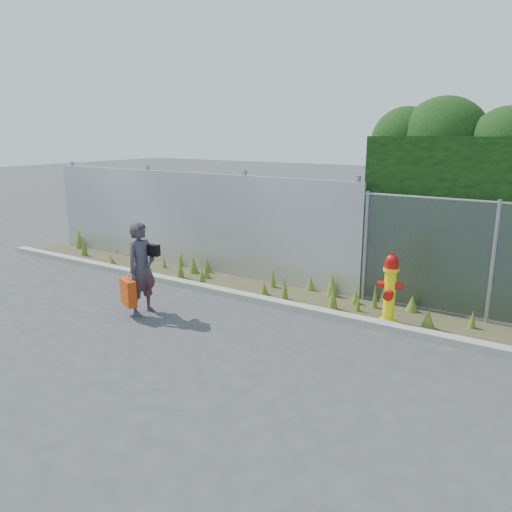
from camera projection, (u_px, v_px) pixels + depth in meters
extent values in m
plane|color=#39393B|center=(222.00, 342.00, 7.50)|extent=(80.00, 80.00, 0.00)
cube|color=gray|center=(282.00, 304.00, 8.95)|extent=(16.00, 0.22, 0.12)
cube|color=#3F3A24|center=(298.00, 298.00, 9.46)|extent=(16.00, 1.20, 0.01)
cone|color=#4C631D|center=(193.00, 265.00, 11.09)|extent=(0.23, 0.23, 0.39)
cone|color=#4C631D|center=(110.00, 259.00, 12.03)|extent=(0.08, 0.08, 0.20)
cone|color=#4C631D|center=(207.00, 265.00, 11.15)|extent=(0.16, 0.16, 0.36)
cone|color=#4C631D|center=(428.00, 320.00, 7.95)|extent=(0.22, 0.22, 0.32)
cone|color=#4C631D|center=(79.00, 239.00, 13.43)|extent=(0.23, 0.23, 0.52)
cone|color=#4C631D|center=(181.00, 257.00, 11.70)|extent=(0.23, 0.23, 0.44)
cone|color=#4C631D|center=(84.00, 247.00, 12.63)|extent=(0.18, 0.18, 0.48)
cone|color=#4C631D|center=(358.00, 304.00, 8.70)|extent=(0.11, 0.11, 0.32)
cone|color=#4C631D|center=(375.00, 297.00, 8.85)|extent=(0.10, 0.10, 0.46)
cone|color=#4C631D|center=(285.00, 289.00, 9.32)|extent=(0.14, 0.14, 0.44)
cone|color=#4C631D|center=(138.00, 261.00, 11.52)|extent=(0.24, 0.24, 0.34)
cone|color=#4C631D|center=(138.00, 251.00, 12.12)|extent=(0.10, 0.10, 0.50)
cone|color=#4C631D|center=(333.00, 298.00, 8.81)|extent=(0.18, 0.18, 0.45)
cone|color=#4C631D|center=(332.00, 286.00, 9.51)|extent=(0.22, 0.22, 0.44)
cone|color=#4C631D|center=(310.00, 284.00, 9.88)|extent=(0.19, 0.19, 0.28)
cone|color=#4C631D|center=(164.00, 262.00, 11.51)|extent=(0.09, 0.09, 0.29)
cone|color=#4C631D|center=(273.00, 278.00, 10.05)|extent=(0.13, 0.13, 0.42)
cone|color=#4C631D|center=(264.00, 289.00, 9.61)|extent=(0.18, 0.18, 0.26)
cone|color=#4C631D|center=(412.00, 304.00, 8.70)|extent=(0.23, 0.23, 0.30)
cone|color=#4C631D|center=(472.00, 320.00, 7.97)|extent=(0.13, 0.13, 0.30)
cone|color=#4C631D|center=(355.00, 297.00, 9.10)|extent=(0.19, 0.19, 0.27)
cone|color=#4C631D|center=(112.00, 262.00, 11.73)|extent=(0.23, 0.23, 0.20)
cone|color=#4C631D|center=(206.00, 272.00, 10.72)|extent=(0.22, 0.22, 0.28)
cone|color=#4C631D|center=(383.00, 294.00, 9.12)|extent=(0.12, 0.12, 0.39)
cone|color=#4C631D|center=(180.00, 267.00, 10.69)|extent=(0.16, 0.16, 0.49)
cone|color=#4C631D|center=(202.00, 277.00, 10.28)|extent=(0.17, 0.17, 0.34)
cone|color=#4C631D|center=(117.00, 247.00, 12.86)|extent=(0.11, 0.11, 0.37)
cone|color=#4C631D|center=(132.00, 250.00, 12.23)|extent=(0.14, 0.14, 0.51)
cube|color=#B6B8BE|center=(186.00, 221.00, 11.40)|extent=(8.50, 0.08, 2.20)
cylinder|color=gray|center=(76.00, 204.00, 13.63)|extent=(0.10, 0.10, 2.30)
cylinder|color=gray|center=(150.00, 213.00, 12.15)|extent=(0.10, 0.10, 2.30)
cylinder|color=gray|center=(245.00, 224.00, 10.66)|extent=(0.10, 0.10, 2.30)
cylinder|color=gray|center=(355.00, 237.00, 9.34)|extent=(0.10, 0.10, 2.30)
cylinder|color=gray|center=(365.00, 247.00, 9.14)|extent=(0.07, 0.07, 2.05)
cylinder|color=gray|center=(493.00, 263.00, 8.00)|extent=(0.07, 0.07, 2.05)
sphere|color=black|center=(406.00, 142.00, 9.32)|extent=(1.30, 1.30, 1.30)
sphere|color=black|center=(443.00, 143.00, 9.01)|extent=(1.64, 1.64, 1.64)
sphere|color=black|center=(508.00, 146.00, 8.30)|extent=(1.31, 1.31, 1.31)
cylinder|color=yellow|center=(388.00, 321.00, 8.24)|extent=(0.30, 0.30, 0.06)
cylinder|color=yellow|center=(389.00, 297.00, 8.14)|extent=(0.19, 0.19, 0.90)
cylinder|color=yellow|center=(391.00, 269.00, 8.02)|extent=(0.25, 0.25, 0.05)
cylinder|color=#B20F0A|center=(391.00, 265.00, 8.01)|extent=(0.22, 0.22, 0.11)
sphere|color=#B20F0A|center=(392.00, 261.00, 7.99)|extent=(0.20, 0.20, 0.20)
cylinder|color=#B20F0A|center=(392.00, 254.00, 7.96)|extent=(0.05, 0.05, 0.05)
cylinder|color=#B20F0A|center=(381.00, 284.00, 8.16)|extent=(0.11, 0.12, 0.12)
cylinder|color=#B20F0A|center=(399.00, 287.00, 8.01)|extent=(0.11, 0.12, 0.12)
cylinder|color=#B20F0A|center=(387.00, 295.00, 8.00)|extent=(0.16, 0.13, 0.16)
imported|color=#0D4D57|center=(142.00, 268.00, 8.50)|extent=(0.42, 0.61, 1.62)
cube|color=#A82E09|center=(128.00, 292.00, 8.44)|extent=(0.41, 0.15, 0.45)
cylinder|color=#A82E09|center=(127.00, 275.00, 8.37)|extent=(0.19, 0.02, 0.02)
cube|color=black|center=(152.00, 250.00, 8.48)|extent=(0.26, 0.11, 0.19)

